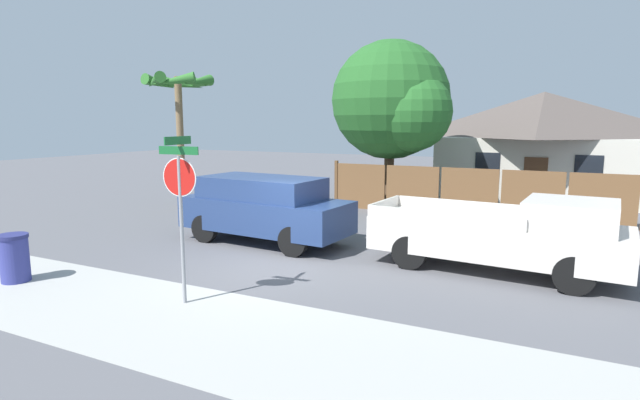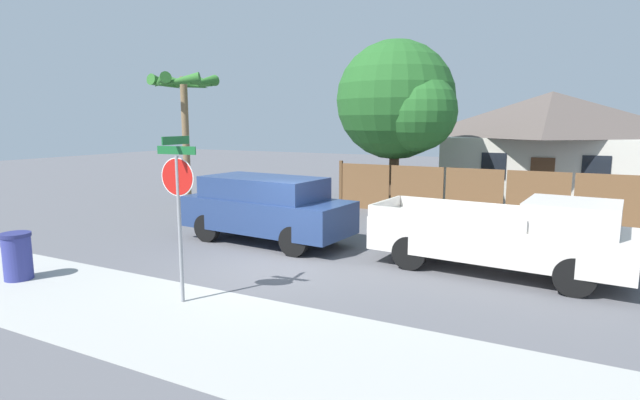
{
  "view_description": "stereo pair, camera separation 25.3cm",
  "coord_description": "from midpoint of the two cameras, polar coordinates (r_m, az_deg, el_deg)",
  "views": [
    {
      "loc": [
        5.93,
        -9.84,
        3.4
      ],
      "look_at": [
        0.8,
        0.5,
        1.6
      ],
      "focal_mm": 28.0,
      "sensor_mm": 36.0,
      "label": 1
    },
    {
      "loc": [
        6.16,
        -9.73,
        3.4
      ],
      "look_at": [
        0.8,
        0.5,
        1.6
      ],
      "focal_mm": 28.0,
      "sensor_mm": 36.0,
      "label": 2
    }
  ],
  "objects": [
    {
      "name": "sidewalk_strip",
      "position": [
        9.29,
        -17.11,
        -12.99
      ],
      "size": [
        36.0,
        3.2,
        0.01
      ],
      "color": "#A3A39E",
      "rests_on": "ground"
    },
    {
      "name": "orange_pickup",
      "position": [
        12.04,
        19.87,
        -3.75
      ],
      "size": [
        5.7,
        2.35,
        1.77
      ],
      "rotation": [
        0.0,
        0.0,
        -0.08
      ],
      "color": "silver",
      "rests_on": "ground"
    },
    {
      "name": "stop_sign",
      "position": [
        9.56,
        -16.42,
        0.83
      ],
      "size": [
        0.84,
        0.76,
        3.15
      ],
      "rotation": [
        0.0,
        0.0,
        0.1
      ],
      "color": "gray",
      "rests_on": "ground"
    },
    {
      "name": "house",
      "position": [
        25.58,
        23.74,
        6.08
      ],
      "size": [
        9.09,
        7.6,
        4.8
      ],
      "color": "beige",
      "rests_on": "ground"
    },
    {
      "name": "red_suv",
      "position": [
        14.24,
        -6.89,
        -0.8
      ],
      "size": [
        5.05,
        2.31,
        1.88
      ],
      "rotation": [
        0.0,
        0.0,
        -0.08
      ],
      "color": "navy",
      "rests_on": "ground"
    },
    {
      "name": "wooden_fence",
      "position": [
        18.53,
        19.48,
        0.57
      ],
      "size": [
        12.71,
        0.12,
        1.88
      ],
      "color": "brown",
      "rests_on": "ground"
    },
    {
      "name": "palm_tree",
      "position": [
        20.82,
        -16.22,
        11.61
      ],
      "size": [
        2.61,
        2.81,
        5.28
      ],
      "color": "brown",
      "rests_on": "ground"
    },
    {
      "name": "trash_bin",
      "position": [
        12.69,
        -32.05,
        -5.62
      ],
      "size": [
        0.62,
        0.62,
        1.04
      ],
      "color": "navy",
      "rests_on": "ground"
    },
    {
      "name": "ground_plane",
      "position": [
        11.99,
        -5.13,
        -7.65
      ],
      "size": [
        80.0,
        80.0,
        0.0
      ],
      "primitive_type": "plane",
      "color": "#56565B"
    },
    {
      "name": "oak_tree",
      "position": [
        20.36,
        8.2,
        10.94
      ],
      "size": [
        4.96,
        4.72,
        6.64
      ],
      "color": "brown",
      "rests_on": "ground"
    }
  ]
}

